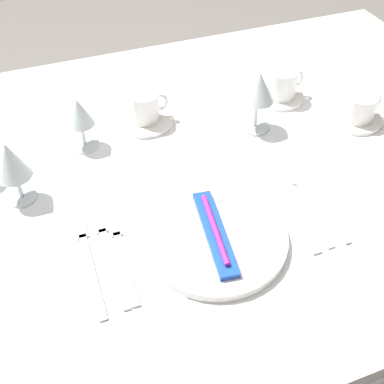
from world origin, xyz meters
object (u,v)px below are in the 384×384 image
Objects in this scene: coffee_cup_left at (145,106)px; spoon_dessert at (311,198)px; wine_glass_right at (258,90)px; fork_inner at (110,256)px; fork_outer at (123,256)px; wine_glass_left at (11,162)px; coffee_cup_right at (282,83)px; wine_glass_centre at (79,115)px; toothbrush_package at (215,232)px; spoon_soup at (299,201)px; dinner_plate at (214,238)px; coffee_cup_far at (359,106)px; dinner_knife at (290,216)px; fork_salad at (89,263)px.

spoon_dessert is at bearing -57.30° from coffee_cup_left.
fork_inner is at bearing -147.77° from wine_glass_right.
wine_glass_left reaches higher than fork_outer.
wine_glass_centre reaches higher than coffee_cup_right.
wine_glass_centre is at bearing 86.17° from fork_inner.
toothbrush_package is 0.38m from wine_glass_right.
toothbrush_package is 0.21m from spoon_soup.
dinner_plate reaches higher than spoon_dessert.
dinner_plate is at bearing -88.47° from coffee_cup_left.
fork_inner is (-0.02, 0.01, 0.00)m from fork_outer.
fork_inner is 0.27m from wine_glass_left.
fork_inner is at bearing 157.58° from fork_outer.
wine_glass_left is at bearing 143.01° from toothbrush_package.
dinner_plate is 1.28× the size of toothbrush_package.
coffee_cup_left is at bearing 176.44° from coffee_cup_right.
wine_glass_left is (-0.80, 0.01, 0.05)m from coffee_cup_far.
fork_outer is at bearing -90.23° from wine_glass_centre.
wine_glass_right is at bearing -25.41° from coffee_cup_left.
wine_glass_right reaches higher than fork_inner.
spoon_soup is at bearing 1.99° from fork_outer.
toothbrush_package reaches higher than spoon_dessert.
fork_outer is (-0.17, 0.02, -0.02)m from toothbrush_package.
spoon_soup is 0.03m from spoon_dessert.
fork_outer is at bearing -161.66° from coffee_cup_far.
coffee_cup_far reaches higher than dinner_knife.
coffee_cup_right is at bearing 67.74° from spoon_soup.
spoon_dessert is 1.41× the size of wine_glass_right.
dinner_plate is 1.31× the size of spoon_soup.
fork_salad is (-0.23, 0.03, -0.01)m from dinner_plate.
dinner_knife is at bearing -47.74° from wine_glass_centre.
coffee_cup_left is 0.27m from wine_glass_right.
coffee_cup_far reaches higher than spoon_soup.
spoon_soup is at bearing 0.60° from fork_inner.
coffee_cup_left is 0.36m from coffee_cup_right.
coffee_cup_left is 0.51m from coffee_cup_far.
coffee_cup_far is 0.80m from wine_glass_left.
wine_glass_centre is (0.00, 0.35, 0.08)m from fork_outer.
fork_salad is 0.46m from spoon_dessert.
spoon_soup is at bearing -21.65° from wine_glass_left.
coffee_cup_far is (0.64, 0.21, 0.04)m from fork_outer.
spoon_soup reaches higher than fork_outer.
toothbrush_package reaches higher than fork_inner.
coffee_cup_left is at bearing 13.62° from wine_glass_centre.
coffee_cup_right is at bearing 64.53° from dinner_knife.
spoon_dessert reaches higher than fork_salad.
fork_salad is at bearing -179.17° from spoon_dessert.
coffee_cup_right is 0.97× the size of coffee_cup_far.
coffee_cup_left reaches higher than dinner_knife.
wine_glass_centre is (0.06, 0.34, 0.08)m from fork_salad.
fork_inner is 0.70m from coffee_cup_far.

